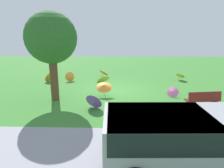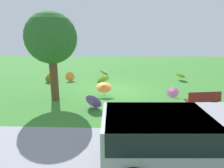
{
  "view_description": "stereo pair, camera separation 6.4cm",
  "coord_description": "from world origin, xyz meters",
  "px_view_note": "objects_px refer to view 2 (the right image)",
  "views": [
    {
      "loc": [
        -0.21,
        12.18,
        3.47
      ],
      "look_at": [
        0.16,
        0.81,
        0.6
      ],
      "focal_mm": 31.62,
      "sensor_mm": 36.0,
      "label": 1
    },
    {
      "loc": [
        -0.28,
        12.17,
        3.47
      ],
      "look_at": [
        0.16,
        0.81,
        0.6
      ],
      "focal_mm": 31.62,
      "sensor_mm": 36.0,
      "label": 2
    }
  ],
  "objects_px": {
    "park_bench": "(203,100)",
    "parasol_orange_3": "(49,76)",
    "parasol_yellow_1": "(181,75)",
    "parasol_purple_0": "(94,101)",
    "parasol_yellow_0": "(103,79)",
    "parasol_orange_2": "(105,72)",
    "parasol_orange_1": "(70,77)",
    "parasol_orange_0": "(104,86)",
    "parasol_pink_0": "(173,92)",
    "shade_tree": "(51,39)",
    "van_dark": "(186,138)"
  },
  "relations": [
    {
      "from": "park_bench",
      "to": "parasol_orange_3",
      "type": "distance_m",
      "value": 10.73
    },
    {
      "from": "parasol_yellow_1",
      "to": "parasol_orange_3",
      "type": "distance_m",
      "value": 10.09
    },
    {
      "from": "park_bench",
      "to": "parasol_purple_0",
      "type": "relative_size",
      "value": 1.71
    },
    {
      "from": "parasol_yellow_0",
      "to": "parasol_orange_2",
      "type": "bearing_deg",
      "value": -88.45
    },
    {
      "from": "park_bench",
      "to": "parasol_orange_1",
      "type": "height_order",
      "value": "park_bench"
    },
    {
      "from": "parasol_yellow_0",
      "to": "parasol_orange_0",
      "type": "xyz_separation_m",
      "value": [
        -0.29,
        2.44,
        0.13
      ]
    },
    {
      "from": "park_bench",
      "to": "parasol_orange_0",
      "type": "distance_m",
      "value": 5.19
    },
    {
      "from": "parasol_orange_2",
      "to": "parasol_pink_0",
      "type": "bearing_deg",
      "value": 129.9
    },
    {
      "from": "parasol_orange_0",
      "to": "parasol_orange_2",
      "type": "distance_m",
      "value": 5.22
    },
    {
      "from": "shade_tree",
      "to": "parasol_yellow_0",
      "type": "relative_size",
      "value": 3.7
    },
    {
      "from": "park_bench",
      "to": "parasol_yellow_1",
      "type": "bearing_deg",
      "value": -97.47
    },
    {
      "from": "parasol_yellow_0",
      "to": "parasol_pink_0",
      "type": "height_order",
      "value": "parasol_yellow_0"
    },
    {
      "from": "park_bench",
      "to": "parasol_purple_0",
      "type": "distance_m",
      "value": 5.13
    },
    {
      "from": "parasol_orange_2",
      "to": "parasol_purple_0",
      "type": "relative_size",
      "value": 1.11
    },
    {
      "from": "parasol_pink_0",
      "to": "parasol_orange_3",
      "type": "distance_m",
      "value": 9.07
    },
    {
      "from": "parasol_yellow_1",
      "to": "parasol_orange_3",
      "type": "bearing_deg",
      "value": 4.19
    },
    {
      "from": "parasol_orange_3",
      "to": "parasol_purple_0",
      "type": "height_order",
      "value": "parasol_purple_0"
    },
    {
      "from": "parasol_orange_0",
      "to": "shade_tree",
      "type": "bearing_deg",
      "value": 15.7
    },
    {
      "from": "van_dark",
      "to": "parasol_purple_0",
      "type": "height_order",
      "value": "van_dark"
    },
    {
      "from": "van_dark",
      "to": "shade_tree",
      "type": "bearing_deg",
      "value": -46.76
    },
    {
      "from": "parasol_yellow_0",
      "to": "parasol_pink_0",
      "type": "distance_m",
      "value": 4.86
    },
    {
      "from": "parasol_orange_3",
      "to": "parasol_orange_2",
      "type": "bearing_deg",
      "value": -157.39
    },
    {
      "from": "parasol_orange_2",
      "to": "parasol_orange_0",
      "type": "bearing_deg",
      "value": 94.0
    },
    {
      "from": "parasol_yellow_1",
      "to": "parasol_purple_0",
      "type": "xyz_separation_m",
      "value": [
        5.94,
        6.23,
        -0.01
      ]
    },
    {
      "from": "parasol_yellow_1",
      "to": "parasol_orange_2",
      "type": "bearing_deg",
      "value": -9.09
    },
    {
      "from": "parasol_orange_2",
      "to": "parasol_orange_3",
      "type": "distance_m",
      "value": 4.41
    },
    {
      "from": "van_dark",
      "to": "parasol_orange_1",
      "type": "height_order",
      "value": "van_dark"
    },
    {
      "from": "parasol_orange_0",
      "to": "parasol_purple_0",
      "type": "bearing_deg",
      "value": 80.83
    },
    {
      "from": "parasol_yellow_0",
      "to": "parasol_orange_0",
      "type": "height_order",
      "value": "parasol_orange_0"
    },
    {
      "from": "parasol_yellow_0",
      "to": "parasol_yellow_1",
      "type": "relative_size",
      "value": 1.32
    },
    {
      "from": "parasol_orange_0",
      "to": "parasol_purple_0",
      "type": "xyz_separation_m",
      "value": [
        0.32,
        1.97,
        -0.2
      ]
    },
    {
      "from": "van_dark",
      "to": "parasol_yellow_1",
      "type": "bearing_deg",
      "value": -106.06
    },
    {
      "from": "parasol_yellow_0",
      "to": "parasol_purple_0",
      "type": "distance_m",
      "value": 4.42
    },
    {
      "from": "parasol_yellow_0",
      "to": "parasol_orange_0",
      "type": "relative_size",
      "value": 1.3
    },
    {
      "from": "parasol_orange_1",
      "to": "parasol_purple_0",
      "type": "xyz_separation_m",
      "value": [
        -2.52,
        5.58,
        0.03
      ]
    },
    {
      "from": "van_dark",
      "to": "parasol_purple_0",
      "type": "relative_size",
      "value": 4.82
    },
    {
      "from": "park_bench",
      "to": "parasol_pink_0",
      "type": "relative_size",
      "value": 2.1
    },
    {
      "from": "parasol_orange_2",
      "to": "van_dark",
      "type": "bearing_deg",
      "value": 104.47
    },
    {
      "from": "parasol_yellow_0",
      "to": "parasol_orange_2",
      "type": "distance_m",
      "value": 2.77
    },
    {
      "from": "van_dark",
      "to": "park_bench",
      "type": "relative_size",
      "value": 2.82
    },
    {
      "from": "parasol_yellow_1",
      "to": "parasol_purple_0",
      "type": "distance_m",
      "value": 8.61
    },
    {
      "from": "shade_tree",
      "to": "parasol_orange_0",
      "type": "height_order",
      "value": "shade_tree"
    },
    {
      "from": "parasol_pink_0",
      "to": "parasol_purple_0",
      "type": "distance_m",
      "value": 4.72
    },
    {
      "from": "shade_tree",
      "to": "parasol_orange_3",
      "type": "bearing_deg",
      "value": -66.69
    },
    {
      "from": "van_dark",
      "to": "shade_tree",
      "type": "relative_size",
      "value": 1.01
    },
    {
      "from": "van_dark",
      "to": "parasol_orange_2",
      "type": "xyz_separation_m",
      "value": [
        2.96,
        -11.48,
        -0.5
      ]
    },
    {
      "from": "parasol_orange_2",
      "to": "parasol_orange_3",
      "type": "relative_size",
      "value": 1.13
    },
    {
      "from": "parasol_yellow_1",
      "to": "van_dark",
      "type": "bearing_deg",
      "value": 73.94
    },
    {
      "from": "parasol_orange_1",
      "to": "parasol_purple_0",
      "type": "bearing_deg",
      "value": 114.32
    },
    {
      "from": "parasol_yellow_0",
      "to": "parasol_yellow_1",
      "type": "bearing_deg",
      "value": -163.01
    }
  ]
}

